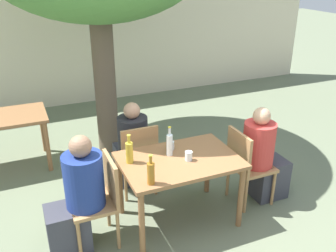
{
  "coord_description": "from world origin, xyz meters",
  "views": [
    {
      "loc": [
        -1.44,
        -3.08,
        2.65
      ],
      "look_at": [
        0.0,
        0.3,
        1.01
      ],
      "focal_mm": 40.0,
      "sensor_mm": 36.0,
      "label": 1
    }
  ],
  "objects_px": {
    "drinking_glass_1": "(189,156)",
    "patio_chair_2": "(137,155)",
    "person_seated_1": "(263,159)",
    "drinking_glass_0": "(171,145)",
    "dining_table_front": "(179,167)",
    "person_seated_0": "(77,200)",
    "amber_bottle_1": "(151,173)",
    "water_bottle_2": "(170,144)",
    "oil_cruet_0": "(129,152)",
    "patio_chair_0": "(101,196)",
    "person_seated_2": "(131,148)",
    "patio_chair_1": "(246,162)"
  },
  "relations": [
    {
      "from": "drinking_glass_1",
      "to": "patio_chair_2",
      "type": "bearing_deg",
      "value": 114.03
    },
    {
      "from": "person_seated_1",
      "to": "drinking_glass_1",
      "type": "relative_size",
      "value": 12.0
    },
    {
      "from": "person_seated_1",
      "to": "drinking_glass_0",
      "type": "bearing_deg",
      "value": 77.88
    },
    {
      "from": "dining_table_front",
      "to": "drinking_glass_1",
      "type": "height_order",
      "value": "drinking_glass_1"
    },
    {
      "from": "person_seated_0",
      "to": "drinking_glass_1",
      "type": "xyz_separation_m",
      "value": [
        1.15,
        -0.06,
        0.26
      ]
    },
    {
      "from": "amber_bottle_1",
      "to": "drinking_glass_1",
      "type": "distance_m",
      "value": 0.58
    },
    {
      "from": "dining_table_front",
      "to": "water_bottle_2",
      "type": "relative_size",
      "value": 3.74
    },
    {
      "from": "dining_table_front",
      "to": "person_seated_1",
      "type": "xyz_separation_m",
      "value": [
        1.08,
        -0.0,
        -0.14
      ]
    },
    {
      "from": "oil_cruet_0",
      "to": "drinking_glass_0",
      "type": "height_order",
      "value": "oil_cruet_0"
    },
    {
      "from": "dining_table_front",
      "to": "drinking_glass_0",
      "type": "height_order",
      "value": "drinking_glass_0"
    },
    {
      "from": "patio_chair_0",
      "to": "oil_cruet_0",
      "type": "relative_size",
      "value": 2.99
    },
    {
      "from": "person_seated_0",
      "to": "drinking_glass_0",
      "type": "height_order",
      "value": "person_seated_0"
    },
    {
      "from": "dining_table_front",
      "to": "patio_chair_0",
      "type": "distance_m",
      "value": 0.86
    },
    {
      "from": "amber_bottle_1",
      "to": "drinking_glass_1",
      "type": "height_order",
      "value": "amber_bottle_1"
    },
    {
      "from": "patio_chair_0",
      "to": "person_seated_2",
      "type": "relative_size",
      "value": 0.81
    },
    {
      "from": "person_seated_0",
      "to": "amber_bottle_1",
      "type": "xyz_separation_m",
      "value": [
        0.64,
        -0.32,
        0.33
      ]
    },
    {
      "from": "patio_chair_0",
      "to": "oil_cruet_0",
      "type": "bearing_deg",
      "value": 110.46
    },
    {
      "from": "patio_chair_2",
      "to": "dining_table_front",
      "type": "bearing_deg",
      "value": 110.53
    },
    {
      "from": "drinking_glass_1",
      "to": "amber_bottle_1",
      "type": "bearing_deg",
      "value": -152.96
    },
    {
      "from": "patio_chair_2",
      "to": "person_seated_0",
      "type": "height_order",
      "value": "person_seated_0"
    },
    {
      "from": "patio_chair_1",
      "to": "amber_bottle_1",
      "type": "xyz_separation_m",
      "value": [
        -1.28,
        -0.32,
        0.35
      ]
    },
    {
      "from": "dining_table_front",
      "to": "oil_cruet_0",
      "type": "bearing_deg",
      "value": 165.21
    },
    {
      "from": "patio_chair_0",
      "to": "person_seated_1",
      "type": "xyz_separation_m",
      "value": [
        1.93,
        -0.0,
        -0.0
      ]
    },
    {
      "from": "patio_chair_0",
      "to": "patio_chair_2",
      "type": "relative_size",
      "value": 1.0
    },
    {
      "from": "water_bottle_2",
      "to": "oil_cruet_0",
      "type": "bearing_deg",
      "value": 178.47
    },
    {
      "from": "water_bottle_2",
      "to": "drinking_glass_0",
      "type": "relative_size",
      "value": 3.52
    },
    {
      "from": "dining_table_front",
      "to": "drinking_glass_1",
      "type": "xyz_separation_m",
      "value": [
        0.07,
        -0.06,
        0.15
      ]
    },
    {
      "from": "drinking_glass_1",
      "to": "dining_table_front",
      "type": "bearing_deg",
      "value": 139.74
    },
    {
      "from": "person_seated_2",
      "to": "drinking_glass_1",
      "type": "xyz_separation_m",
      "value": [
        0.32,
        -0.96,
        0.3
      ]
    },
    {
      "from": "patio_chair_1",
      "to": "amber_bottle_1",
      "type": "bearing_deg",
      "value": 104.2
    },
    {
      "from": "person_seated_1",
      "to": "drinking_glass_0",
      "type": "relative_size",
      "value": 12.7
    },
    {
      "from": "patio_chair_0",
      "to": "amber_bottle_1",
      "type": "bearing_deg",
      "value": 51.6
    },
    {
      "from": "patio_chair_2",
      "to": "oil_cruet_0",
      "type": "bearing_deg",
      "value": 64.45
    },
    {
      "from": "person_seated_0",
      "to": "drinking_glass_1",
      "type": "distance_m",
      "value": 1.18
    },
    {
      "from": "patio_chair_1",
      "to": "person_seated_2",
      "type": "relative_size",
      "value": 0.81
    },
    {
      "from": "patio_chair_2",
      "to": "drinking_glass_1",
      "type": "relative_size",
      "value": 9.41
    },
    {
      "from": "patio_chair_0",
      "to": "patio_chair_2",
      "type": "xyz_separation_m",
      "value": [
        0.6,
        0.65,
        0.0
      ]
    },
    {
      "from": "person_seated_0",
      "to": "amber_bottle_1",
      "type": "relative_size",
      "value": 4.04
    },
    {
      "from": "oil_cruet_0",
      "to": "dining_table_front",
      "type": "bearing_deg",
      "value": -14.79
    },
    {
      "from": "amber_bottle_1",
      "to": "drinking_glass_1",
      "type": "relative_size",
      "value": 3.05
    },
    {
      "from": "oil_cruet_0",
      "to": "amber_bottle_1",
      "type": "relative_size",
      "value": 1.03
    },
    {
      "from": "oil_cruet_0",
      "to": "person_seated_2",
      "type": "bearing_deg",
      "value": 71.87
    },
    {
      "from": "patio_chair_2",
      "to": "drinking_glass_0",
      "type": "distance_m",
      "value": 0.56
    },
    {
      "from": "oil_cruet_0",
      "to": "water_bottle_2",
      "type": "relative_size",
      "value": 0.95
    },
    {
      "from": "patio_chair_0",
      "to": "person_seated_1",
      "type": "distance_m",
      "value": 1.93
    },
    {
      "from": "person_seated_1",
      "to": "amber_bottle_1",
      "type": "distance_m",
      "value": 1.59
    },
    {
      "from": "patio_chair_0",
      "to": "person_seated_2",
      "type": "height_order",
      "value": "person_seated_2"
    },
    {
      "from": "patio_chair_0",
      "to": "water_bottle_2",
      "type": "bearing_deg",
      "value": 98.62
    },
    {
      "from": "patio_chair_0",
      "to": "patio_chair_2",
      "type": "distance_m",
      "value": 0.89
    },
    {
      "from": "drinking_glass_0",
      "to": "patio_chair_0",
      "type": "bearing_deg",
      "value": -164.71
    }
  ]
}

